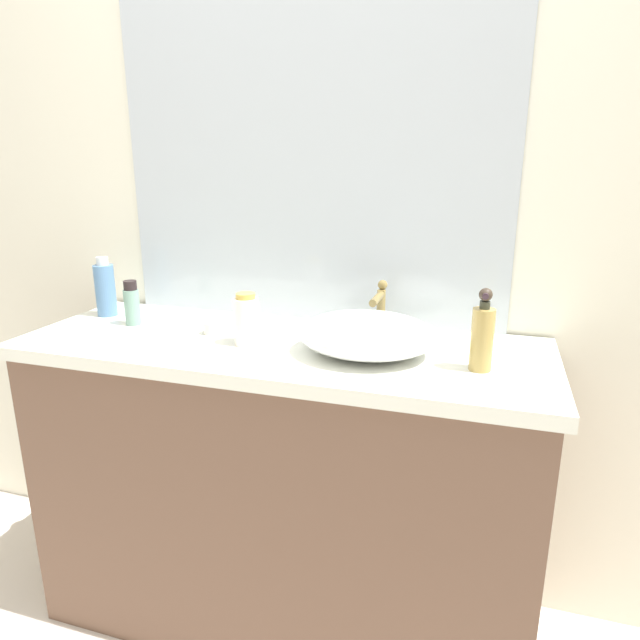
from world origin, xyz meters
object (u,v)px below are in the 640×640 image
Objects in this scene: spray_can at (246,320)px; candle_jar at (213,328)px; perfume_bottle at (105,289)px; lotion_bottle at (132,304)px; soap_dispenser at (482,336)px; sink_basin at (367,334)px.

spray_can is 2.68× the size of candle_jar.
candle_jar is at bearing -10.51° from perfume_bottle.
lotion_bottle is 2.57× the size of candle_jar.
lotion_bottle is 0.28m from candle_jar.
soap_dispenser reaches higher than spray_can.
candle_jar is at bearing 156.87° from spray_can.
candle_jar is at bearing -2.41° from lotion_bottle.
lotion_bottle is 0.72× the size of perfume_bottle.
sink_basin is 2.62× the size of lotion_bottle.
perfume_bottle reaches higher than candle_jar.
sink_basin is 6.73× the size of candle_jar.
lotion_bottle is at bearing 177.59° from candle_jar.
soap_dispenser is 1.47× the size of lotion_bottle.
perfume_bottle is at bearing 172.72° from sink_basin.
soap_dispenser reaches higher than lotion_bottle.
perfume_bottle is at bearing 155.32° from lotion_bottle.
candle_jar is (-0.13, 0.06, -0.05)m from spray_can.
spray_can reaches higher than candle_jar.
lotion_bottle is at bearing -24.68° from perfume_bottle.
lotion_bottle is at bearing 175.34° from soap_dispenser.
perfume_bottle is at bearing 172.70° from soap_dispenser.
lotion_bottle is 0.42m from spray_can.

